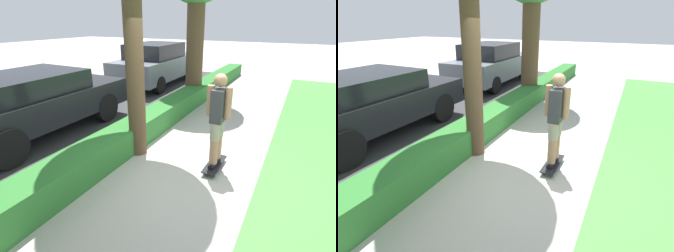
{
  "view_description": "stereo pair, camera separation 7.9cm",
  "coord_description": "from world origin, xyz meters",
  "views": [
    {
      "loc": [
        -3.71,
        -1.37,
        2.47
      ],
      "look_at": [
        0.12,
        0.6,
        0.72
      ],
      "focal_mm": 28.0,
      "sensor_mm": 36.0,
      "label": 1
    },
    {
      "loc": [
        -3.74,
        -1.3,
        2.47
      ],
      "look_at": [
        0.12,
        0.6,
        0.72
      ],
      "focal_mm": 28.0,
      "sensor_mm": 36.0,
      "label": 2
    }
  ],
  "objects": [
    {
      "name": "ground_plane",
      "position": [
        0.0,
        0.0,
        0.0
      ],
      "size": [
        60.0,
        60.0,
        0.0
      ],
      "primitive_type": "plane",
      "color": "#ADA89E"
    },
    {
      "name": "parked_car_middle",
      "position": [
        -0.04,
        3.92,
        0.77
      ],
      "size": [
        4.32,
        2.02,
        1.41
      ],
      "rotation": [
        0.0,
        0.0,
        -0.02
      ],
      "color": "black",
      "rests_on": "ground_plane"
    },
    {
      "name": "skater_person",
      "position": [
        0.29,
        -0.24,
        0.95
      ],
      "size": [
        0.49,
        0.41,
        1.6
      ],
      "color": "black",
      "rests_on": "skateboard"
    },
    {
      "name": "parked_car_rear",
      "position": [
        5.65,
        3.98,
        0.84
      ],
      "size": [
        4.38,
        1.92,
        1.63
      ],
      "rotation": [
        0.0,
        0.0,
        0.01
      ],
      "color": "slate",
      "rests_on": "ground_plane"
    },
    {
      "name": "skateboard",
      "position": [
        0.29,
        -0.24,
        0.08
      ],
      "size": [
        0.75,
        0.24,
        0.1
      ],
      "color": "black",
      "rests_on": "ground_plane"
    },
    {
      "name": "hedge_row",
      "position": [
        0.0,
        1.6,
        0.26
      ],
      "size": [
        18.35,
        0.6,
        0.51
      ],
      "color": "#2D702D",
      "rests_on": "ground_plane"
    },
    {
      "name": "street_asphalt",
      "position": [
        0.0,
        4.2,
        0.0
      ],
      "size": [
        18.35,
        5.0,
        0.01
      ],
      "color": "#38383A",
      "rests_on": "ground_plane"
    }
  ]
}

